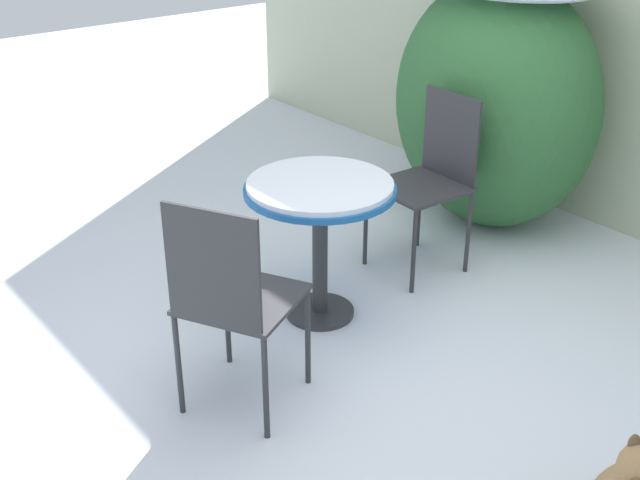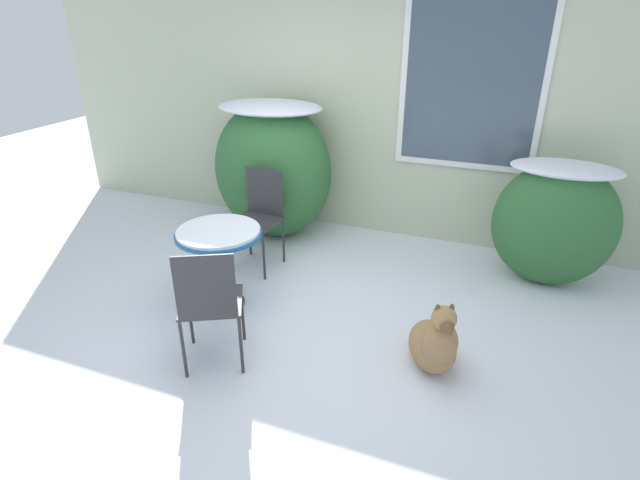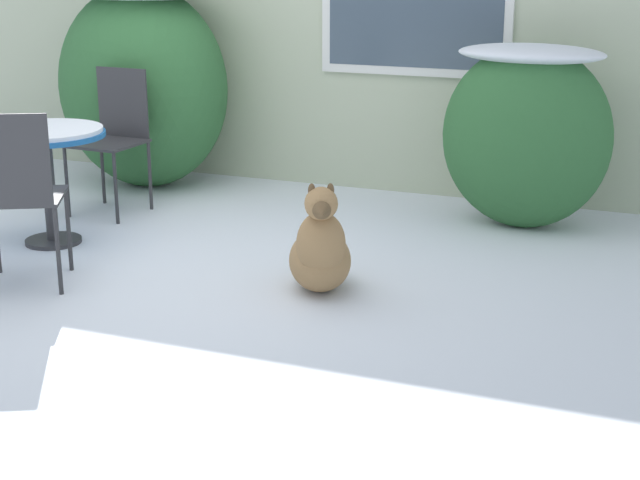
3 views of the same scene
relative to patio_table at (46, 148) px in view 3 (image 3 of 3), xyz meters
The scene contains 8 objects.
ground_plane 0.95m from the patio_table, 12.74° to the right, with size 16.00×16.00×0.00m, color silver.
house_wall 2.32m from the patio_table, 68.44° to the left, with size 8.00×0.10×2.66m.
shrub_left 1.53m from the patio_table, 98.94° to the left, with size 1.32×0.97×1.49m.
shrub_middle 2.97m from the patio_table, 28.50° to the left, with size 1.07×0.60×1.17m.
patio_table is the anchor object (origin of this frame).
patio_chair_near_table 0.80m from the patio_table, 93.52° to the left, with size 0.45×0.45×0.96m.
patio_chair_far_side 0.82m from the patio_table, 63.45° to the right, with size 0.58×0.58×0.96m.
dog 1.89m from the patio_table, ahead, with size 0.50×0.67×0.62m.
Camera 3 is at (2.91, -4.58, 1.79)m, focal length 55.00 mm.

